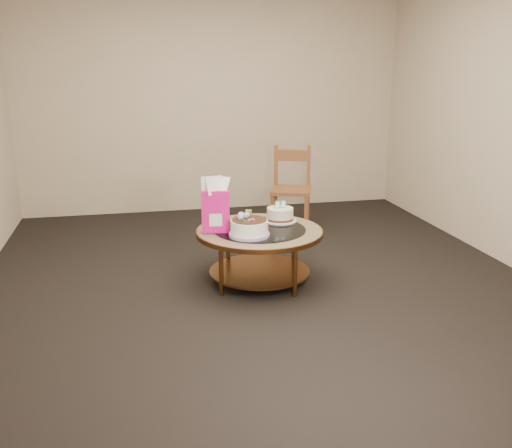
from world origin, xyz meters
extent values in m
plane|color=black|center=(0.00, 0.00, 0.00)|extent=(5.00, 5.00, 0.00)
cube|color=#BCAA8E|center=(0.00, 2.50, 1.30)|extent=(4.50, 0.02, 2.60)
cube|color=#BCAA8E|center=(0.00, -2.50, 1.30)|extent=(4.50, 0.02, 2.60)
cylinder|color=brown|center=(0.35, 0.20, 0.21)|extent=(0.04, 0.04, 0.42)
cylinder|color=brown|center=(-0.20, 0.35, 0.21)|extent=(0.04, 0.04, 0.42)
cylinder|color=brown|center=(-0.35, -0.20, 0.21)|extent=(0.04, 0.04, 0.42)
cylinder|color=brown|center=(0.20, -0.35, 0.21)|extent=(0.04, 0.04, 0.42)
cylinder|color=brown|center=(0.00, 0.00, 0.10)|extent=(0.82, 0.82, 0.02)
cylinder|color=brown|center=(0.00, 0.00, 0.43)|extent=(1.02, 1.02, 0.04)
cylinder|color=olive|center=(0.00, 0.00, 0.45)|extent=(1.00, 1.00, 0.01)
cylinder|color=black|center=(0.00, 0.00, 0.45)|extent=(0.74, 0.74, 0.01)
cylinder|color=#A78CC7|center=(-0.12, -0.17, 0.47)|extent=(0.31, 0.31, 0.02)
cylinder|color=silver|center=(-0.12, -0.17, 0.52)|extent=(0.29, 0.29, 0.13)
cylinder|color=black|center=(-0.12, -0.17, 0.59)|extent=(0.27, 0.27, 0.01)
sphere|color=#A78CC7|center=(-0.17, -0.12, 0.61)|extent=(0.06, 0.06, 0.06)
sphere|color=#A78CC7|center=(-0.13, -0.11, 0.61)|extent=(0.05, 0.05, 0.05)
sphere|color=#A78CC7|center=(-0.19, -0.16, 0.61)|extent=(0.04, 0.04, 0.04)
cone|color=#207930|center=(-0.14, -0.14, 0.60)|extent=(0.03, 0.04, 0.03)
cone|color=#207930|center=(-0.20, -0.13, 0.60)|extent=(0.04, 0.04, 0.03)
cone|color=#207930|center=(-0.11, -0.09, 0.60)|extent=(0.04, 0.04, 0.03)
cone|color=#207930|center=(-0.17, -0.19, 0.60)|extent=(0.04, 0.04, 0.03)
cylinder|color=white|center=(0.22, 0.19, 0.46)|extent=(0.28, 0.28, 0.01)
cylinder|color=#441F13|center=(0.22, 0.19, 0.48)|extent=(0.23, 0.23, 0.02)
cylinder|color=beige|center=(0.22, 0.19, 0.53)|extent=(0.22, 0.22, 0.08)
cube|color=#50B34D|center=(0.19, 0.19, 0.60)|extent=(0.04, 0.01, 0.06)
cube|color=white|center=(0.19, 0.19, 0.60)|extent=(0.03, 0.01, 0.05)
cube|color=#4183DD|center=(0.24, 0.19, 0.60)|extent=(0.04, 0.01, 0.06)
cube|color=white|center=(0.24, 0.19, 0.60)|extent=(0.03, 0.01, 0.05)
cube|color=#EA1681|center=(-0.35, 0.01, 0.63)|extent=(0.23, 0.15, 0.33)
cube|color=silver|center=(-0.35, 0.01, 0.57)|extent=(0.12, 0.14, 0.10)
cube|color=#D7BB58|center=(-0.03, 0.32, 0.46)|extent=(0.11, 0.11, 0.01)
cylinder|color=gold|center=(-0.03, 0.32, 0.47)|extent=(0.11, 0.11, 0.01)
cylinder|color=olive|center=(-0.03, 0.32, 0.50)|extent=(0.06, 0.06, 0.06)
cylinder|color=black|center=(-0.03, 0.32, 0.54)|extent=(0.00, 0.00, 0.01)
cube|color=brown|center=(0.64, 1.38, 0.44)|extent=(0.52, 0.52, 0.04)
cube|color=brown|center=(0.42, 1.27, 0.22)|extent=(0.05, 0.05, 0.44)
cube|color=brown|center=(0.75, 1.15, 0.22)|extent=(0.05, 0.05, 0.44)
cube|color=brown|center=(0.54, 1.60, 0.22)|extent=(0.05, 0.05, 0.44)
cube|color=brown|center=(0.87, 1.48, 0.22)|extent=(0.05, 0.05, 0.44)
cube|color=brown|center=(0.54, 1.60, 0.66)|extent=(0.05, 0.05, 0.45)
cube|color=brown|center=(0.87, 1.48, 0.66)|extent=(0.05, 0.05, 0.45)
cube|color=brown|center=(0.70, 1.54, 0.78)|extent=(0.34, 0.15, 0.12)
camera|label=1|loc=(-0.96, -4.26, 1.76)|focal=40.00mm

